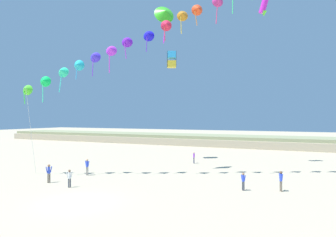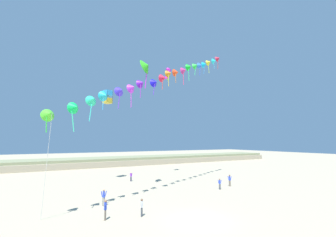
# 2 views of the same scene
# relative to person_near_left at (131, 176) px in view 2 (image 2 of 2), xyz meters

# --- Properties ---
(ground_plane) EXTENTS (240.00, 240.00, 0.00)m
(ground_plane) POSITION_rel_person_near_left_xyz_m (-1.27, -20.47, -0.88)
(ground_plane) COLOR tan
(dune_ridge) EXTENTS (120.00, 11.29, 2.14)m
(dune_ridge) POSITION_rel_person_near_left_xyz_m (-1.27, 26.61, 0.18)
(dune_ridge) COLOR tan
(dune_ridge) RESTS_ON ground
(person_near_left) EXTENTS (0.35, 0.49, 1.53)m
(person_near_left) POSITION_rel_person_near_left_xyz_m (0.00, 0.00, 0.00)
(person_near_left) COLOR #282D4C
(person_near_left) RESTS_ON ground
(person_near_right) EXTENTS (0.60, 0.23, 1.72)m
(person_near_right) POSITION_rel_person_near_left_xyz_m (-7.33, -12.33, 0.11)
(person_near_right) COLOR gray
(person_near_right) RESTS_ON ground
(person_mid_center) EXTENTS (0.49, 0.33, 1.49)m
(person_mid_center) POSITION_rel_person_near_left_xyz_m (8.70, -12.04, -0.02)
(person_mid_center) COLOR #474C56
(person_mid_center) RESTS_ON ground
(person_far_left) EXTENTS (0.40, 0.53, 1.67)m
(person_far_left) POSITION_rel_person_near_left_xyz_m (11.54, -11.04, 0.08)
(person_far_left) COLOR #726656
(person_far_left) RESTS_ON ground
(person_far_right) EXTENTS (0.34, 0.57, 1.71)m
(person_far_right) POSITION_rel_person_near_left_xyz_m (-8.17, -16.64, 0.11)
(person_far_right) COLOR #726656
(person_far_right) RESTS_ON ground
(person_far_center) EXTENTS (0.42, 0.45, 1.55)m
(person_far_center) POSITION_rel_person_near_left_xyz_m (-5.09, -17.28, 0.01)
(person_far_center) COLOR #474C56
(person_far_center) RESTS_ON ground
(kite_banner_string) EXTENTS (30.90, 13.24, 23.82)m
(kite_banner_string) POSITION_rel_person_near_left_xyz_m (2.14, -9.36, 15.17)
(kite_banner_string) COLOR #52E12F
(large_kite_low_lead) EXTENTS (1.70, 1.70, 2.23)m
(large_kite_low_lead) POSITION_rel_person_near_left_xyz_m (-3.92, 1.54, 13.34)
(large_kite_low_lead) COLOR gold
(large_kite_mid_trail) EXTENTS (2.64, 2.59, 4.50)m
(large_kite_mid_trail) POSITION_rel_person_near_left_xyz_m (-0.64, -7.53, 16.60)
(large_kite_mid_trail) COLOR #3BCE25
(large_kite_high_solo) EXTENTS (1.43, 0.93, 2.78)m
(large_kite_high_solo) POSITION_rel_person_near_left_xyz_m (8.48, 2.62, 19.55)
(large_kite_high_solo) COLOR #DA25C5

